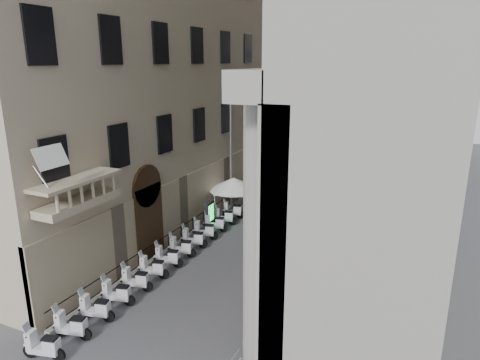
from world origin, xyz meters
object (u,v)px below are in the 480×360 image
(street_lamp, at_px, (234,145))
(pedestrian_a, at_px, (293,210))
(scooter_0, at_px, (46,359))
(info_kiosk, at_px, (209,215))
(security_tent, at_px, (239,186))
(pedestrian_b, at_px, (347,175))

(street_lamp, xyz_separation_m, pedestrian_a, (4.69, -0.32, -4.19))
(scooter_0, bearing_deg, pedestrian_a, -27.26)
(info_kiosk, xyz_separation_m, pedestrian_a, (4.80, 3.41, -0.03))
(security_tent, relative_size, pedestrian_b, 1.99)
(info_kiosk, bearing_deg, pedestrian_b, 65.63)
(security_tent, relative_size, info_kiosk, 1.84)
(street_lamp, bearing_deg, security_tent, -30.76)
(street_lamp, height_order, info_kiosk, street_lamp)
(street_lamp, bearing_deg, pedestrian_a, 17.53)
(street_lamp, height_order, pedestrian_a, street_lamp)
(scooter_0, relative_size, pedestrian_b, 0.82)
(security_tent, distance_m, info_kiosk, 3.15)
(street_lamp, relative_size, pedestrian_a, 4.48)
(pedestrian_b, bearing_deg, security_tent, 101.22)
(street_lamp, distance_m, pedestrian_a, 6.30)
(scooter_0, xyz_separation_m, pedestrian_a, (4.26, 17.67, 0.96))
(info_kiosk, relative_size, pedestrian_b, 1.08)
(pedestrian_a, bearing_deg, street_lamp, -25.45)
(scooter_0, distance_m, info_kiosk, 14.31)
(scooter_0, height_order, security_tent, security_tent)
(security_tent, xyz_separation_m, pedestrian_a, (3.82, 0.79, -1.50))
(street_lamp, bearing_deg, info_kiosk, -70.21)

